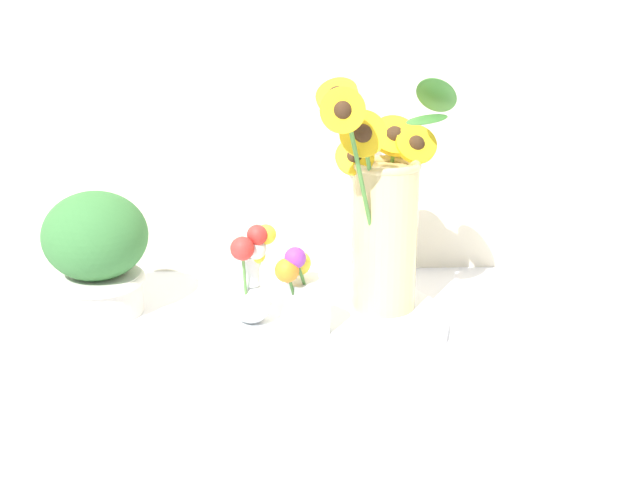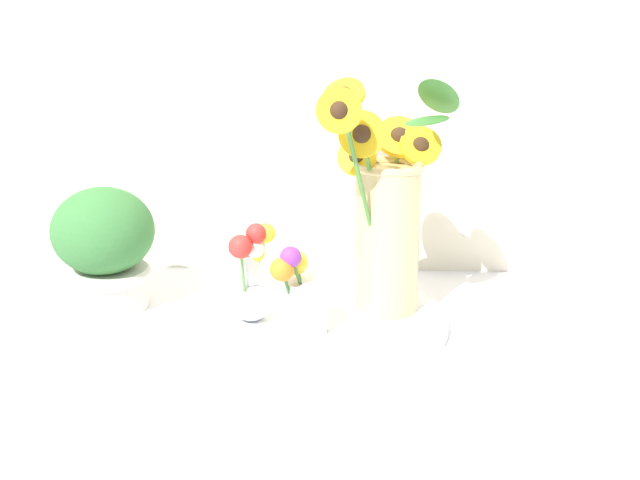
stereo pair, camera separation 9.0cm
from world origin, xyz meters
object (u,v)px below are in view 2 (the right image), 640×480
potted_plant (105,246)px  vase_bulb_right (252,278)px  mason_jar_sunflowers (387,219)px  vase_small_center (301,296)px  serving_tray (320,321)px

potted_plant → vase_bulb_right: bearing=-18.8°
vase_bulb_right → potted_plant: potted_plant is taller
mason_jar_sunflowers → potted_plant: (-0.50, 0.03, -0.06)m
mason_jar_sunflowers → vase_bulb_right: (-0.22, -0.07, -0.09)m
vase_bulb_right → potted_plant: 0.29m
mason_jar_sunflowers → vase_small_center: bearing=-142.0°
serving_tray → vase_bulb_right: (-0.11, -0.02, 0.09)m
vase_bulb_right → potted_plant: size_ratio=0.79×
vase_small_center → vase_bulb_right: 0.10m
serving_tray → potted_plant: potted_plant is taller
mason_jar_sunflowers → vase_small_center: (-0.14, -0.11, -0.10)m
vase_small_center → vase_bulb_right: bearing=153.4°
vase_small_center → serving_tray: bearing=67.5°
vase_small_center → vase_bulb_right: size_ratio=0.90×
serving_tray → vase_small_center: 0.10m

